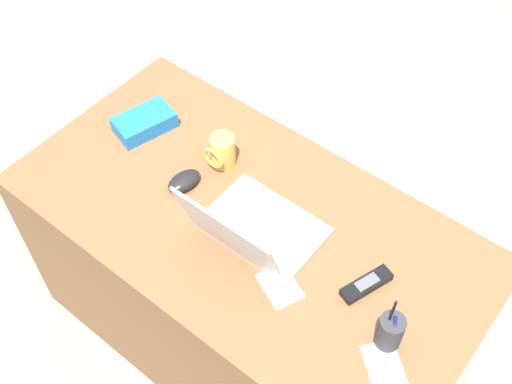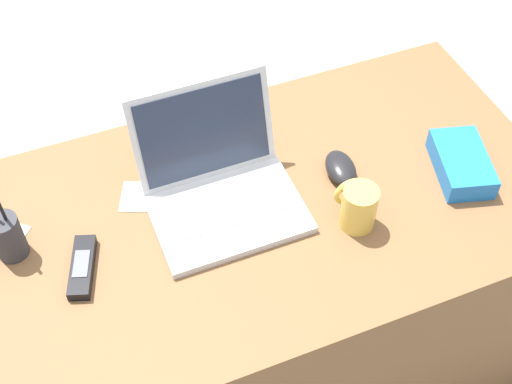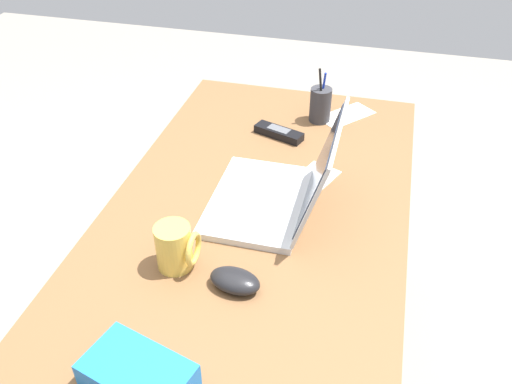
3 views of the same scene
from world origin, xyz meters
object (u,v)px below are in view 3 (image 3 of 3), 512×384
object	(u,v)px
computer_mouse	(235,281)
cordless_phone	(279,133)
snack_bag	(138,375)
laptop	(278,191)
coffee_mug_white	(176,247)
pen_holder	(320,105)

from	to	relation	value
computer_mouse	cordless_phone	size ratio (longest dim) A/B	0.71
snack_bag	computer_mouse	bearing A→B (deg)	159.63
laptop	coffee_mug_white	size ratio (longest dim) A/B	3.12
computer_mouse	snack_bag	bearing A→B (deg)	-11.61
laptop	computer_mouse	world-z (taller)	laptop
cordless_phone	coffee_mug_white	bearing A→B (deg)	-9.34
computer_mouse	coffee_mug_white	world-z (taller)	coffee_mug_white
coffee_mug_white	pen_holder	world-z (taller)	pen_holder
cordless_phone	pen_holder	size ratio (longest dim) A/B	0.88
computer_mouse	snack_bag	world-z (taller)	snack_bag
coffee_mug_white	pen_holder	size ratio (longest dim) A/B	0.60
cordless_phone	snack_bag	xyz separation A→B (m)	(0.88, -0.05, 0.01)
cordless_phone	pen_holder	xyz separation A→B (m)	(-0.13, 0.10, 0.04)
computer_mouse	pen_holder	bearing A→B (deg)	-175.74
cordless_phone	laptop	bearing A→B (deg)	11.78
laptop	pen_holder	size ratio (longest dim) A/B	1.86
computer_mouse	pen_holder	size ratio (longest dim) A/B	0.62
coffee_mug_white	snack_bag	bearing A→B (deg)	8.14
laptop	snack_bag	world-z (taller)	laptop
pen_holder	coffee_mug_white	bearing A→B (deg)	-15.56
cordless_phone	snack_bag	world-z (taller)	snack_bag
laptop	computer_mouse	xyz separation A→B (m)	(0.28, -0.03, -0.03)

